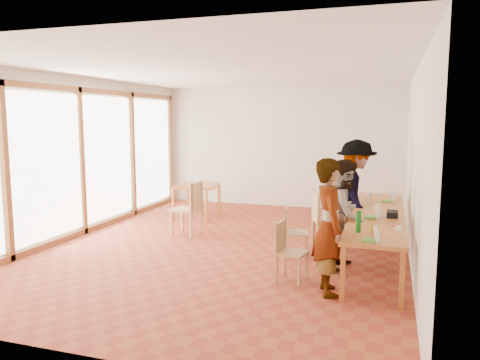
{
  "coord_description": "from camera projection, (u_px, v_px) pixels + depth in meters",
  "views": [
    {
      "loc": [
        2.66,
        -7.49,
        2.22
      ],
      "look_at": [
        0.05,
        0.55,
        1.1
      ],
      "focal_mm": 35.0,
      "sensor_mm": 36.0,
      "label": 1
    }
  ],
  "objects": [
    {
      "name": "black_pouch",
      "position": [
        392.0,
        214.0,
        6.99
      ],
      "size": [
        0.16,
        0.26,
        0.09
      ],
      "primitive_type": "cube",
      "color": "black",
      "rests_on": "communal_table"
    },
    {
      "name": "wall_front",
      "position": [
        79.0,
        199.0,
        4.2
      ],
      "size": [
        6.0,
        0.1,
        3.0
      ],
      "primitive_type": "cube",
      "color": "silver",
      "rests_on": "ground"
    },
    {
      "name": "person_near",
      "position": [
        329.0,
        227.0,
        5.87
      ],
      "size": [
        0.6,
        0.73,
        1.73
      ],
      "primitive_type": "imported",
      "rotation": [
        0.0,
        0.0,
        1.9
      ],
      "color": "gray",
      "rests_on": "ground"
    },
    {
      "name": "window_wall",
      "position": [
        81.0,
        156.0,
        8.88
      ],
      "size": [
        0.1,
        8.0,
        3.0
      ],
      "primitive_type": "cube",
      "color": "white",
      "rests_on": "ground"
    },
    {
      "name": "ground",
      "position": [
        228.0,
        246.0,
        8.17
      ],
      "size": [
        8.0,
        8.0,
        0.0
      ],
      "primitive_type": "plane",
      "color": "#964124",
      "rests_on": "ground"
    },
    {
      "name": "yellow_mug",
      "position": [
        374.0,
        230.0,
        6.01
      ],
      "size": [
        0.14,
        0.14,
        0.09
      ],
      "primitive_type": "imported",
      "rotation": [
        0.0,
        0.0,
        -0.27
      ],
      "color": "gold",
      "rests_on": "communal_table"
    },
    {
      "name": "laptop_near",
      "position": [
        373.0,
        237.0,
        5.63
      ],
      "size": [
        0.21,
        0.24,
        0.18
      ],
      "rotation": [
        0.0,
        0.0,
        -0.11
      ],
      "color": "green",
      "rests_on": "communal_table"
    },
    {
      "name": "green_bottle",
      "position": [
        359.0,
        222.0,
        6.05
      ],
      "size": [
        0.07,
        0.07,
        0.28
      ],
      "primitive_type": "cylinder",
      "color": "#13701D",
      "rests_on": "communal_table"
    },
    {
      "name": "wall_right",
      "position": [
        414.0,
        166.0,
        7.06
      ],
      "size": [
        0.1,
        8.0,
        3.0
      ],
      "primitive_type": "cube",
      "color": "silver",
      "rests_on": "ground"
    },
    {
      "name": "chair_empty",
      "position": [
        338.0,
        197.0,
        9.79
      ],
      "size": [
        0.58,
        0.58,
        0.51
      ],
      "rotation": [
        0.0,
        0.0,
        -0.37
      ],
      "color": "tan",
      "rests_on": "ground"
    },
    {
      "name": "communal_table",
      "position": [
        378.0,
        216.0,
        7.33
      ],
      "size": [
        0.8,
        4.0,
        0.75
      ],
      "color": "#B26E27",
      "rests_on": "ground"
    },
    {
      "name": "person_far",
      "position": [
        355.0,
        192.0,
        8.22
      ],
      "size": [
        0.88,
        1.3,
        1.86
      ],
      "primitive_type": "imported",
      "rotation": [
        0.0,
        0.0,
        1.74
      ],
      "color": "gray",
      "rests_on": "ground"
    },
    {
      "name": "chair_near",
      "position": [
        286.0,
        244.0,
        6.42
      ],
      "size": [
        0.43,
        0.43,
        0.44
      ],
      "rotation": [
        0.0,
        0.0,
        -0.13
      ],
      "color": "tan",
      "rests_on": "ground"
    },
    {
      "name": "ceiling",
      "position": [
        227.0,
        70.0,
        7.77
      ],
      "size": [
        6.0,
        8.0,
        0.04
      ],
      "primitive_type": "cube",
      "color": "white",
      "rests_on": "wall_back"
    },
    {
      "name": "pink_phone",
      "position": [
        394.0,
        225.0,
        6.45
      ],
      "size": [
        0.05,
        0.1,
        0.01
      ],
      "primitive_type": "cube",
      "color": "#E04465",
      "rests_on": "communal_table"
    },
    {
      "name": "laptop_far",
      "position": [
        391.0,
        199.0,
        8.28
      ],
      "size": [
        0.25,
        0.26,
        0.19
      ],
      "rotation": [
        0.0,
        0.0,
        -0.29
      ],
      "color": "green",
      "rests_on": "communal_table"
    },
    {
      "name": "laptop_mid",
      "position": [
        375.0,
        214.0,
        6.94
      ],
      "size": [
        0.25,
        0.28,
        0.2
      ],
      "rotation": [
        0.0,
        0.0,
        -0.21
      ],
      "color": "green",
      "rests_on": "communal_table"
    },
    {
      "name": "chair_spare",
      "position": [
        191.0,
        203.0,
        8.86
      ],
      "size": [
        0.51,
        0.51,
        0.55
      ],
      "rotation": [
        0.0,
        0.0,
        3.07
      ],
      "color": "tan",
      "rests_on": "ground"
    },
    {
      "name": "condiment_cup",
      "position": [
        398.0,
        228.0,
        6.15
      ],
      "size": [
        0.08,
        0.08,
        0.06
      ],
      "primitive_type": "cylinder",
      "color": "white",
      "rests_on": "communal_table"
    },
    {
      "name": "side_table",
      "position": [
        197.0,
        188.0,
        10.4
      ],
      "size": [
        0.9,
        0.9,
        0.75
      ],
      "rotation": [
        0.0,
        0.0,
        0.23
      ],
      "color": "#B26E27",
      "rests_on": "ground"
    },
    {
      "name": "chair_mid",
      "position": [
        291.0,
        226.0,
        7.52
      ],
      "size": [
        0.44,
        0.44,
        0.43
      ],
      "rotation": [
        0.0,
        0.0,
        0.2
      ],
      "color": "tan",
      "rests_on": "ground"
    },
    {
      "name": "chair_far",
      "position": [
        321.0,
        213.0,
        8.09
      ],
      "size": [
        0.59,
        0.59,
        0.51
      ],
      "rotation": [
        0.0,
        0.0,
        0.39
      ],
      "color": "tan",
      "rests_on": "ground"
    },
    {
      "name": "clear_glass",
      "position": [
        369.0,
        195.0,
        8.73
      ],
      "size": [
        0.07,
        0.07,
        0.09
      ],
      "primitive_type": "cylinder",
      "color": "silver",
      "rests_on": "communal_table"
    },
    {
      "name": "wall_back",
      "position": [
        280.0,
        147.0,
        11.74
      ],
      "size": [
        6.0,
        0.1,
        3.0
      ],
      "primitive_type": "cube",
      "color": "silver",
      "rests_on": "ground"
    },
    {
      "name": "person_mid",
      "position": [
        345.0,
        214.0,
        6.91
      ],
      "size": [
        0.75,
        0.89,
        1.63
      ],
      "primitive_type": "imported",
      "rotation": [
        0.0,
        0.0,
        1.39
      ],
      "color": "gray",
      "rests_on": "ground"
    }
  ]
}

